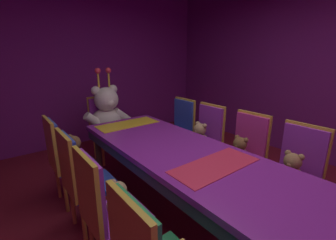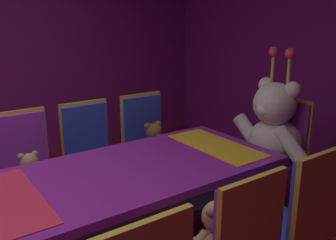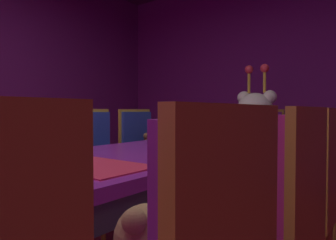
% 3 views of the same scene
% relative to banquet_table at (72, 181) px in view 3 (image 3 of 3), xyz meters
% --- Properties ---
extents(wall_back, '(5.20, 0.12, 2.80)m').
position_rel_banquet_table_xyz_m(wall_back, '(0.00, 3.20, 0.74)').
color(wall_back, '#721E72').
rests_on(wall_back, ground_plane).
extents(banquet_table, '(0.90, 3.40, 0.75)m').
position_rel_banquet_table_xyz_m(banquet_table, '(0.00, 0.00, 0.00)').
color(banquet_table, purple).
rests_on(banquet_table, ground_plane).
extents(chair_left_3, '(0.42, 0.41, 0.98)m').
position_rel_banquet_table_xyz_m(chair_left_3, '(-0.85, 0.30, -0.06)').
color(chair_left_3, purple).
rests_on(chair_left_3, ground_plane).
extents(teddy_left_3, '(0.21, 0.28, 0.26)m').
position_rel_banquet_table_xyz_m(teddy_left_3, '(-0.70, 0.30, -0.09)').
color(teddy_left_3, tan).
rests_on(teddy_left_3, chair_left_3).
extents(chair_left_4, '(0.42, 0.41, 0.98)m').
position_rel_banquet_table_xyz_m(chair_left_4, '(-0.84, 0.81, -0.06)').
color(chair_left_4, '#2D47B2').
rests_on(chair_left_4, ground_plane).
extents(chair_left_5, '(0.42, 0.41, 0.98)m').
position_rel_banquet_table_xyz_m(chair_left_5, '(-0.84, 1.37, -0.06)').
color(chair_left_5, '#2D47B2').
rests_on(chair_left_5, ground_plane).
extents(teddy_left_5, '(0.25, 0.33, 0.31)m').
position_rel_banquet_table_xyz_m(teddy_left_5, '(-0.70, 1.37, -0.07)').
color(teddy_left_5, brown).
rests_on(teddy_left_5, chair_left_5).
extents(chair_right_3, '(0.42, 0.41, 0.98)m').
position_rel_banquet_table_xyz_m(chair_right_3, '(0.85, 0.26, -0.06)').
color(chair_right_3, '#CC338C').
rests_on(chair_right_3, ground_plane).
extents(teddy_right_3, '(0.24, 0.31, 0.30)m').
position_rel_banquet_table_xyz_m(teddy_right_3, '(0.70, 0.26, -0.07)').
color(teddy_right_3, brown).
rests_on(teddy_right_3, chair_right_3).
extents(chair_right_4, '(0.42, 0.41, 0.98)m').
position_rel_banquet_table_xyz_m(chair_right_4, '(0.82, 0.83, -0.06)').
color(chair_right_4, purple).
rests_on(chair_right_4, ground_plane).
extents(teddy_right_4, '(0.26, 0.34, 0.32)m').
position_rel_banquet_table_xyz_m(teddy_right_4, '(0.68, 0.83, -0.06)').
color(teddy_right_4, tan).
rests_on(teddy_right_4, chair_right_4).
extents(chair_right_5, '(0.42, 0.41, 0.98)m').
position_rel_banquet_table_xyz_m(chair_right_5, '(0.82, 1.35, -0.06)').
color(chair_right_5, '#2D47B2').
rests_on(chair_right_5, ground_plane).
extents(throne_chair, '(0.41, 0.42, 0.98)m').
position_rel_banquet_table_xyz_m(throne_chair, '(0.00, 2.24, -0.06)').
color(throne_chair, purple).
rests_on(throne_chair, ground_plane).
extents(king_teddy_bear, '(0.75, 0.58, 0.96)m').
position_rel_banquet_table_xyz_m(king_teddy_bear, '(0.00, 2.07, 0.11)').
color(king_teddy_bear, silver).
rests_on(king_teddy_bear, throne_chair).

